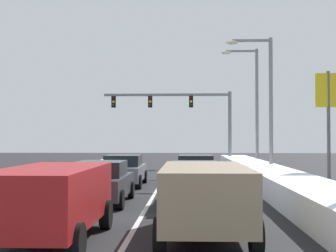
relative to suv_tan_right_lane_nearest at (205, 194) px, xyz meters
The scene contains 13 objects.
ground_plane 7.86m from the suv_tan_right_lane_nearest, 103.09° to the left, with size 120.00×120.00×0.00m, color black.
lane_stripe_between_right_lane_and_center_lane 11.39m from the suv_tan_right_lane_nearest, 98.95° to the left, with size 0.14×39.77×0.01m, color silver.
snow_bank_right_shoulder 11.77m from the suv_tan_right_lane_nearest, 72.50° to the left, with size 2.10×39.77×0.89m, color white.
snow_bank_left_shoulder 13.27m from the suv_tan_right_lane_nearest, 122.22° to the left, with size 1.28×39.77×0.53m, color white.
suv_tan_right_lane_nearest is the anchor object (origin of this frame).
sedan_white_right_lane_second 5.78m from the suv_tan_right_lane_nearest, 91.60° to the left, with size 2.00×4.50×1.51m.
sedan_maroon_right_lane_third 12.53m from the suv_tan_right_lane_nearest, 90.01° to the left, with size 2.00×4.50×1.51m.
suv_red_center_lane_nearest 3.51m from the suv_tan_right_lane_nearest, 169.26° to the right, with size 2.16×4.90×1.67m.
sedan_charcoal_center_lane_second 6.88m from the suv_tan_right_lane_nearest, 120.34° to the left, with size 2.00×4.50×1.51m.
sedan_gray_center_lane_third 12.99m from the suv_tan_right_lane_nearest, 105.64° to the left, with size 2.00×4.50×1.51m.
traffic_light_gantry 29.51m from the suv_tan_right_lane_nearest, 91.15° to the left, with size 10.60×0.47×6.20m.
street_lamp_right_mid 17.53m from the suv_tan_right_lane_nearest, 76.47° to the left, with size 2.66×0.36×8.07m.
street_lamp_right_far 24.60m from the suv_tan_right_lane_nearest, 79.89° to the left, with size 2.66×0.36×8.75m.
Camera 1 is at (1.35, -4.71, 2.32)m, focal length 52.78 mm.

